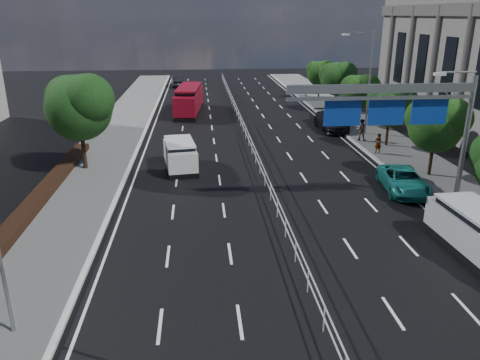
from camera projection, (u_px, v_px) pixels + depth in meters
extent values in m
plane|color=black|center=(317.00, 317.00, 16.78)|extent=(160.00, 160.00, 0.00)
cube|color=silver|center=(60.00, 330.00, 16.00)|extent=(0.25, 140.00, 0.15)
cube|color=silver|center=(250.00, 136.00, 37.55)|extent=(0.05, 85.00, 0.05)
cube|color=silver|center=(250.00, 142.00, 37.70)|extent=(0.05, 85.00, 0.05)
cylinder|color=gray|center=(4.00, 280.00, 15.19)|extent=(0.12, 0.12, 4.20)
cylinder|color=gray|center=(465.00, 142.00, 25.84)|extent=(0.28, 0.28, 7.20)
cube|color=gray|center=(383.00, 88.00, 24.42)|extent=(10.20, 0.25, 0.45)
cube|color=gray|center=(382.00, 98.00, 24.58)|extent=(10.20, 0.18, 0.18)
cylinder|color=gray|center=(458.00, 72.00, 24.48)|extent=(2.00, 0.10, 0.10)
cube|color=silver|center=(440.00, 74.00, 24.43)|extent=(0.60, 0.25, 0.15)
cube|color=#0D3394|center=(429.00, 111.00, 25.25)|extent=(2.00, 0.08, 1.40)
cube|color=white|center=(429.00, 111.00, 25.30)|extent=(1.80, 0.02, 1.20)
cube|color=#0D3394|center=(386.00, 112.00, 25.05)|extent=(2.00, 0.08, 1.40)
cube|color=white|center=(386.00, 112.00, 25.10)|extent=(1.80, 0.02, 1.20)
cube|color=#0D3394|center=(343.00, 113.00, 24.85)|extent=(2.00, 0.08, 1.40)
cube|color=white|center=(342.00, 113.00, 24.90)|extent=(1.80, 0.02, 1.20)
cylinder|color=gray|center=(369.00, 84.00, 40.57)|extent=(0.16, 0.16, 9.00)
cylinder|color=gray|center=(360.00, 33.00, 39.03)|extent=(0.10, 2.40, 0.10)
cube|color=silver|center=(346.00, 34.00, 38.98)|extent=(0.60, 0.25, 0.15)
cube|color=#4C4947|center=(474.00, 9.00, 35.28)|extent=(0.40, 36.00, 1.00)
cylinder|color=black|center=(83.00, 145.00, 32.07)|extent=(0.28, 0.28, 3.50)
sphere|color=black|center=(79.00, 108.00, 31.20)|extent=(4.40, 4.40, 4.40)
sphere|color=black|center=(89.00, 99.00, 30.42)|extent=(3.30, 3.30, 3.30)
sphere|color=black|center=(69.00, 98.00, 31.57)|extent=(3.08, 3.08, 3.08)
cylinder|color=black|center=(431.00, 156.00, 30.85)|extent=(0.22, 0.22, 2.80)
sphere|color=black|center=(436.00, 126.00, 30.16)|extent=(3.50, 3.50, 3.50)
sphere|color=black|center=(452.00, 119.00, 29.53)|extent=(2.62, 2.62, 2.62)
sphere|color=black|center=(424.00, 117.00, 30.45)|extent=(2.45, 2.45, 2.45)
cylinder|color=black|center=(387.00, 130.00, 37.91)|extent=(0.22, 0.22, 2.70)
sphere|color=black|center=(390.00, 106.00, 37.24)|extent=(3.30, 3.30, 3.30)
sphere|color=black|center=(401.00, 100.00, 36.65)|extent=(2.48, 2.48, 2.47)
sphere|color=black|center=(381.00, 100.00, 37.51)|extent=(2.31, 2.31, 2.31)
cylinder|color=black|center=(357.00, 112.00, 44.95)|extent=(0.21, 0.21, 2.65)
sphere|color=black|center=(359.00, 92.00, 44.29)|extent=(3.20, 3.20, 3.20)
sphere|color=black|center=(368.00, 87.00, 43.72)|extent=(2.40, 2.40, 2.40)
sphere|color=black|center=(352.00, 87.00, 44.56)|extent=(2.24, 2.24, 2.24)
cylinder|color=black|center=(336.00, 98.00, 51.96)|extent=(0.23, 0.23, 2.85)
sphere|color=black|center=(337.00, 79.00, 51.25)|extent=(3.60, 3.60, 3.60)
sphere|color=black|center=(345.00, 74.00, 50.61)|extent=(2.70, 2.70, 2.70)
sphere|color=black|center=(330.00, 74.00, 51.55)|extent=(2.52, 2.52, 2.52)
cylinder|color=black|center=(319.00, 89.00, 59.04)|extent=(0.21, 0.21, 2.60)
sphere|color=black|center=(320.00, 74.00, 58.39)|extent=(3.10, 3.10, 3.10)
sphere|color=black|center=(326.00, 70.00, 57.83)|extent=(2.32, 2.33, 2.32)
sphere|color=black|center=(315.00, 70.00, 58.64)|extent=(2.17, 2.17, 2.17)
cube|color=black|center=(181.00, 166.00, 32.85)|extent=(2.60, 4.87, 0.33)
cube|color=white|center=(180.00, 155.00, 32.58)|extent=(2.55, 4.77, 1.37)
cube|color=black|center=(180.00, 146.00, 32.35)|extent=(2.22, 3.49, 0.61)
cube|color=white|center=(179.00, 142.00, 32.25)|extent=(2.34, 3.77, 0.12)
cylinder|color=black|center=(170.00, 171.00, 31.24)|extent=(0.38, 0.72, 0.68)
cylinder|color=black|center=(195.00, 170.00, 31.58)|extent=(0.38, 0.72, 0.68)
cylinder|color=black|center=(167.00, 159.00, 34.00)|extent=(0.38, 0.72, 0.68)
cylinder|color=black|center=(190.00, 157.00, 34.34)|extent=(0.38, 0.72, 0.68)
cube|color=black|center=(190.00, 111.00, 51.43)|extent=(3.26, 9.86, 0.29)
cube|color=maroon|center=(189.00, 100.00, 51.02)|extent=(3.20, 9.67, 1.97)
cube|color=black|center=(189.00, 91.00, 50.69)|extent=(2.75, 7.00, 0.87)
cube|color=maroon|center=(189.00, 87.00, 50.54)|extent=(2.90, 7.58, 0.17)
cylinder|color=black|center=(177.00, 116.00, 48.44)|extent=(0.31, 0.62, 0.60)
cylinder|color=black|center=(195.00, 116.00, 48.42)|extent=(0.31, 0.62, 0.60)
cylinder|color=black|center=(184.00, 105.00, 54.34)|extent=(0.31, 0.62, 0.60)
cylinder|color=black|center=(201.00, 105.00, 54.32)|extent=(0.31, 0.62, 0.60)
imported|color=#A9ACB0|center=(186.00, 110.00, 49.30)|extent=(2.16, 4.27, 1.40)
imported|color=black|center=(178.00, 81.00, 69.72)|extent=(2.20, 4.92, 1.57)
cube|color=black|center=(470.00, 245.00, 21.62)|extent=(2.30, 5.05, 0.34)
cube|color=#A6A9AD|center=(473.00, 229.00, 21.35)|extent=(2.25, 4.95, 1.41)
cube|color=black|center=(475.00, 215.00, 21.11)|extent=(2.04, 3.58, 0.62)
cube|color=#A6A9AD|center=(477.00, 209.00, 21.01)|extent=(2.13, 3.88, 0.12)
cylinder|color=black|center=(474.00, 260.00, 19.95)|extent=(0.32, 0.71, 0.70)
cylinder|color=black|center=(435.00, 228.00, 22.96)|extent=(0.32, 0.71, 0.70)
cylinder|color=black|center=(468.00, 226.00, 23.17)|extent=(0.32, 0.71, 0.70)
imported|color=#19726E|center=(403.00, 180.00, 28.50)|extent=(2.91, 5.26, 1.39)
imported|color=black|center=(331.00, 121.00, 43.67)|extent=(2.36, 5.61, 1.62)
imported|color=gray|center=(378.00, 143.00, 35.78)|extent=(0.62, 0.47, 1.56)
imported|color=gray|center=(361.00, 130.00, 39.41)|extent=(1.08, 0.97, 1.82)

